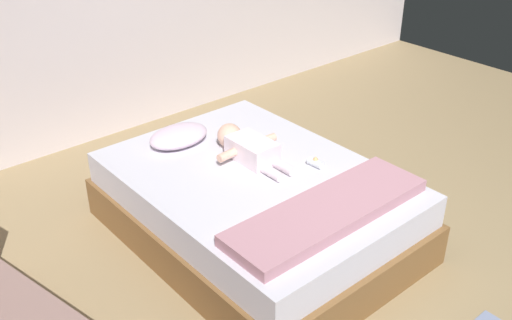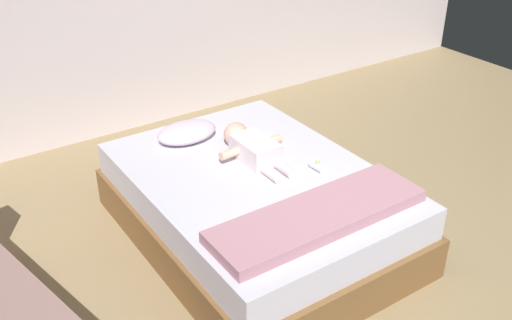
{
  "view_description": "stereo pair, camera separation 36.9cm",
  "coord_description": "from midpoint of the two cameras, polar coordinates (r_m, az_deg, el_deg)",
  "views": [
    {
      "loc": [
        -2.32,
        -1.53,
        2.4
      ],
      "look_at": [
        -0.23,
        0.92,
        0.59
      ],
      "focal_mm": 41.12,
      "sensor_mm": 36.0,
      "label": 1
    },
    {
      "loc": [
        -2.03,
        -1.75,
        2.4
      ],
      "look_at": [
        -0.23,
        0.92,
        0.59
      ],
      "focal_mm": 41.12,
      "sensor_mm": 36.0,
      "label": 2
    }
  ],
  "objects": [
    {
      "name": "ground_plane",
      "position": [
        3.63,
        9.5,
        -12.61
      ],
      "size": [
        8.0,
        8.0,
        0.0
      ],
      "primitive_type": "plane",
      "color": "#9C835B"
    },
    {
      "name": "bed",
      "position": [
        3.87,
        -2.73,
        -4.62
      ],
      "size": [
        1.45,
        1.99,
        0.49
      ],
      "color": "brown",
      "rests_on": "ground_plane"
    },
    {
      "name": "pillow",
      "position": [
        4.12,
        -10.09,
        2.26
      ],
      "size": [
        0.44,
        0.29,
        0.13
      ],
      "color": "silver",
      "rests_on": "bed"
    },
    {
      "name": "baby",
      "position": [
        3.9,
        -3.54,
        1.18
      ],
      "size": [
        0.48,
        0.66,
        0.17
      ],
      "color": "white",
      "rests_on": "bed"
    },
    {
      "name": "toothbrush",
      "position": [
        4.07,
        -1.48,
        1.49
      ],
      "size": [
        0.08,
        0.14,
        0.02
      ],
      "color": "#AE3CA2",
      "rests_on": "bed"
    },
    {
      "name": "blanket",
      "position": [
        3.32,
        3.87,
        -5.09
      ],
      "size": [
        1.31,
        0.4,
        0.07
      ],
      "color": "#B9808E",
      "rests_on": "bed"
    },
    {
      "name": "baby_bottle",
      "position": [
        3.8,
        3.05,
        -0.31
      ],
      "size": [
        0.06,
        0.11,
        0.08
      ],
      "color": "white",
      "rests_on": "bed"
    }
  ]
}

